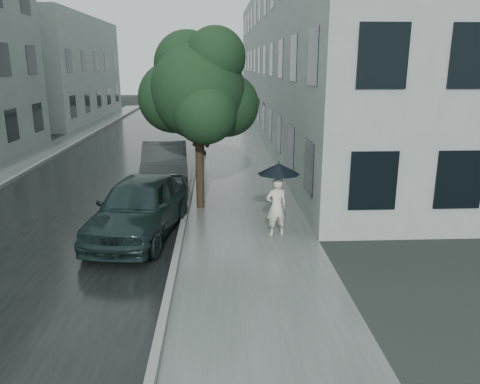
{
  "coord_description": "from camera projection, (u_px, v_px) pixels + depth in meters",
  "views": [
    {
      "loc": [
        -0.57,
        -9.67,
        4.43
      ],
      "look_at": [
        -0.03,
        1.67,
        1.3
      ],
      "focal_mm": 35.0,
      "sensor_mm": 36.0,
      "label": 1
    }
  ],
  "objects": [
    {
      "name": "kerb_far",
      "position": [
        45.0,
        161.0,
        21.66
      ],
      "size": [
        0.15,
        60.0,
        0.15
      ],
      "primitive_type": "cube",
      "color": "slate",
      "rests_on": "ground"
    },
    {
      "name": "pedestrian",
      "position": [
        276.0,
        207.0,
        12.28
      ],
      "size": [
        0.64,
        0.49,
        1.57
      ],
      "primitive_type": "imported",
      "rotation": [
        0.0,
        0.0,
        3.36
      ],
      "color": "beige",
      "rests_on": "sidewalk"
    },
    {
      "name": "sidewalk",
      "position": [
        235.0,
        160.0,
        22.09
      ],
      "size": [
        3.5,
        60.0,
        0.01
      ],
      "primitive_type": "cube",
      "color": "slate",
      "rests_on": "ground"
    },
    {
      "name": "car_near",
      "position": [
        140.0,
        206.0,
        12.31
      ],
      "size": [
        2.6,
        4.89,
        1.58
      ],
      "primitive_type": "imported",
      "rotation": [
        0.0,
        0.0,
        -0.16
      ],
      "color": "black",
      "rests_on": "ground"
    },
    {
      "name": "building_far_b",
      "position": [
        53.0,
        69.0,
        37.7
      ],
      "size": [
        7.02,
        18.0,
        8.0
      ],
      "color": "#919F9A",
      "rests_on": "ground"
    },
    {
      "name": "building_near",
      "position": [
        316.0,
        62.0,
        28.35
      ],
      "size": [
        7.02,
        36.0,
        9.0
      ],
      "color": "#919F9A",
      "rests_on": "ground"
    },
    {
      "name": "umbrella",
      "position": [
        279.0,
        169.0,
        12.02
      ],
      "size": [
        1.29,
        1.29,
        1.07
      ],
      "rotation": [
        0.0,
        0.0,
        0.19
      ],
      "color": "black",
      "rests_on": "ground"
    },
    {
      "name": "sidewalk_far",
      "position": [
        25.0,
        162.0,
        21.63
      ],
      "size": [
        1.7,
        60.0,
        0.01
      ],
      "primitive_type": "cube",
      "color": "#4C5451",
      "rests_on": "ground"
    },
    {
      "name": "kerb_near",
      "position": [
        197.0,
        159.0,
        21.98
      ],
      "size": [
        0.15,
        60.0,
        0.15
      ],
      "primitive_type": "cube",
      "color": "slate",
      "rests_on": "ground"
    },
    {
      "name": "asphalt_road",
      "position": [
        122.0,
        161.0,
        21.84
      ],
      "size": [
        6.85,
        60.0,
        0.0
      ],
      "primitive_type": "cube",
      "color": "black",
      "rests_on": "ground"
    },
    {
      "name": "street_tree",
      "position": [
        198.0,
        89.0,
        14.04
      ],
      "size": [
        3.72,
        3.38,
        5.49
      ],
      "color": "#332619",
      "rests_on": "ground"
    },
    {
      "name": "car_far",
      "position": [
        165.0,
        163.0,
        17.72
      ],
      "size": [
        2.04,
        4.83,
        1.55
      ],
      "primitive_type": "imported",
      "rotation": [
        0.0,
        0.0,
        0.09
      ],
      "color": "#242729",
      "rests_on": "ground"
    },
    {
      "name": "ground",
      "position": [
        245.0,
        267.0,
        10.52
      ],
      "size": [
        120.0,
        120.0,
        0.0
      ],
      "primitive_type": "plane",
      "color": "black",
      "rests_on": "ground"
    },
    {
      "name": "lamp_post",
      "position": [
        199.0,
        91.0,
        22.6
      ],
      "size": [
        0.85,
        0.34,
        5.48
      ],
      "rotation": [
        0.0,
        0.0,
        0.07
      ],
      "color": "black",
      "rests_on": "ground"
    }
  ]
}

